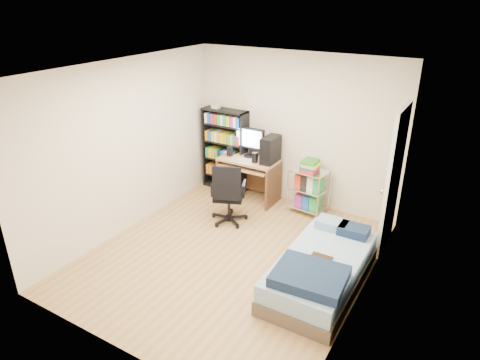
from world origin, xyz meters
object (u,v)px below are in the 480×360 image
Objects in this scene: computer_desk at (255,163)px; office_chair at (228,204)px; bed at (321,270)px; media_shelf at (225,149)px.

computer_desk reaches higher than office_chair.
computer_desk is 2.56m from bed.
office_chair is (0.74, -1.07, -0.44)m from media_shelf.
office_chair is 1.97m from bed.
office_chair is at bearing -87.14° from computer_desk.
computer_desk is at bearing 69.07° from office_chair.
media_shelf is 3.18m from bed.
bed is (1.85, -1.71, -0.44)m from computer_desk.
computer_desk is 1.00m from office_chair.
computer_desk reaches higher than bed.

